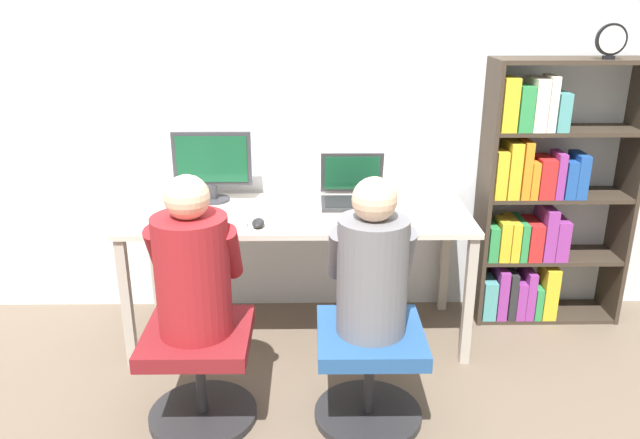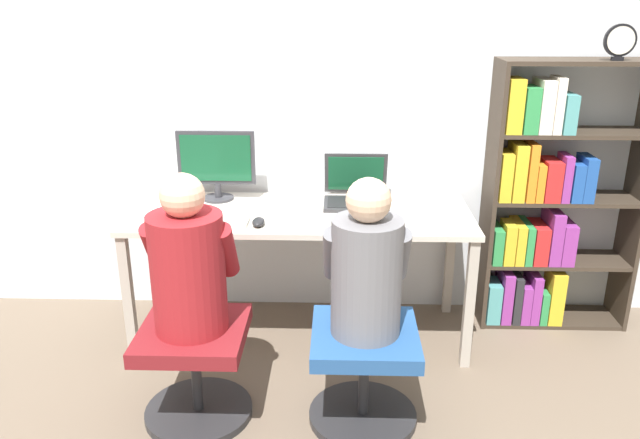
% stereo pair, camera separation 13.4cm
% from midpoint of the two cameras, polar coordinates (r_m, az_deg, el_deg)
% --- Properties ---
extents(ground_plane, '(14.00, 14.00, 0.00)m').
position_cam_midpoint_polar(ground_plane, '(3.43, -0.89, -13.26)').
color(ground_plane, brown).
extents(wall_back, '(10.00, 0.05, 2.60)m').
position_cam_midpoint_polar(wall_back, '(3.67, -0.44, 10.88)').
color(wall_back, silver).
rests_on(wall_back, ground_plane).
extents(desk, '(1.86, 0.69, 0.75)m').
position_cam_midpoint_polar(desk, '(3.43, -0.68, -0.49)').
color(desk, beige).
rests_on(desk, ground_plane).
extents(desktop_monitor, '(0.44, 0.18, 0.40)m').
position_cam_midpoint_polar(desktop_monitor, '(3.60, -8.40, 5.04)').
color(desktop_monitor, '#333338').
rests_on(desktop_monitor, desk).
extents(laptop, '(0.36, 0.34, 0.27)m').
position_cam_midpoint_polar(laptop, '(3.55, 4.38, 2.38)').
color(laptop, '#2D2D30').
rests_on(laptop, desk).
extents(keyboard, '(0.46, 0.14, 0.03)m').
position_cam_midpoint_polar(keyboard, '(3.26, -9.42, -0.21)').
color(keyboard, silver).
rests_on(keyboard, desk).
extents(computer_mouse_by_keyboard, '(0.06, 0.11, 0.04)m').
position_cam_midpoint_polar(computer_mouse_by_keyboard, '(3.21, -4.46, -0.23)').
color(computer_mouse_by_keyboard, black).
rests_on(computer_mouse_by_keyboard, desk).
extents(office_chair_left, '(0.50, 0.50, 0.47)m').
position_cam_midpoint_polar(office_chair_left, '(2.98, -10.03, -12.84)').
color(office_chair_left, '#262628').
rests_on(office_chair_left, ground_plane).
extents(office_chair_right, '(0.50, 0.50, 0.47)m').
position_cam_midpoint_polar(office_chair_right, '(2.92, 5.39, -13.32)').
color(office_chair_right, '#262628').
rests_on(office_chair_right, ground_plane).
extents(person_at_monitor, '(0.40, 0.35, 0.72)m').
position_cam_midpoint_polar(person_at_monitor, '(2.75, -10.62, -4.01)').
color(person_at_monitor, maroon).
rests_on(person_at_monitor, office_chair_left).
extents(person_at_laptop, '(0.38, 0.34, 0.71)m').
position_cam_midpoint_polar(person_at_laptop, '(2.69, 5.72, -4.37)').
color(person_at_laptop, slate).
rests_on(person_at_laptop, office_chair_right).
extents(bookshelf, '(0.85, 0.29, 1.55)m').
position_cam_midpoint_polar(bookshelf, '(3.81, 20.69, 0.98)').
color(bookshelf, '#382D23').
rests_on(bookshelf, ground_plane).
extents(desk_clock, '(0.16, 0.03, 0.18)m').
position_cam_midpoint_polar(desk_clock, '(3.68, 26.73, 14.35)').
color(desk_clock, black).
rests_on(desk_clock, bookshelf).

